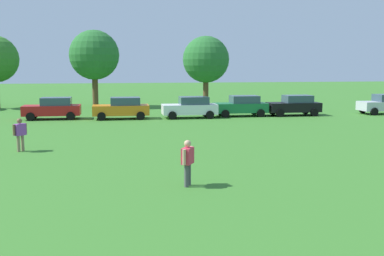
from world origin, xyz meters
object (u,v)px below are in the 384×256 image
object	(u,v)px
adult_bystander	(188,159)
tree_far_right	(206,60)
bystander_near_trees	(20,132)
parked_car_orange_1	(122,108)
parked_car_green_3	(241,106)
parked_car_white_2	(191,107)
tree_right	(94,55)
parked_car_red_0	(53,108)
parked_car_black_4	(294,105)

from	to	relation	value
adult_bystander	tree_far_right	bearing A→B (deg)	-162.83
bystander_near_trees	tree_far_right	bearing A→B (deg)	10.89
parked_car_orange_1	parked_car_green_3	size ratio (longest dim) A/B	1.00
parked_car_white_2	tree_right	xyz separation A→B (m)	(-7.77, 10.83, 4.27)
parked_car_red_0	parked_car_orange_1	bearing A→B (deg)	172.19
parked_car_red_0	parked_car_black_4	distance (m)	19.41
parked_car_green_3	tree_far_right	size ratio (longest dim) A/B	0.62
parked_car_green_3	tree_far_right	bearing A→B (deg)	-77.99
adult_bystander	parked_car_green_3	distance (m)	22.34
parked_car_red_0	parked_car_green_3	distance (m)	14.91
parked_car_green_3	parked_car_black_4	xyz separation A→B (m)	(4.49, -0.22, 0.00)
parked_car_orange_1	parked_car_white_2	distance (m)	5.36
bystander_near_trees	parked_car_red_0	bearing A→B (deg)	44.54
adult_bystander	tree_right	size ratio (longest dim) A/B	0.21
parked_car_red_0	parked_car_white_2	world-z (taller)	same
tree_right	bystander_near_trees	bearing A→B (deg)	-96.44
parked_car_orange_1	parked_car_white_2	xyz separation A→B (m)	(5.35, -0.22, 0.00)
parked_car_white_2	parked_car_orange_1	bearing A→B (deg)	-2.38
parked_car_green_3	adult_bystander	bearing A→B (deg)	69.57
parked_car_green_3	tree_far_right	world-z (taller)	tree_far_right
bystander_near_trees	parked_car_red_0	size ratio (longest dim) A/B	0.37
parked_car_red_0	tree_right	world-z (taller)	tree_right
adult_bystander	parked_car_red_0	xyz separation A→B (m)	(-7.11, 21.31, -0.10)
parked_car_red_0	parked_car_orange_1	distance (m)	5.30
parked_car_orange_1	parked_car_black_4	distance (m)	14.15
bystander_near_trees	tree_right	size ratio (longest dim) A/B	0.21
parked_car_red_0	tree_right	bearing A→B (deg)	-105.97
parked_car_red_0	parked_car_green_3	world-z (taller)	same
bystander_near_trees	tree_far_right	xyz separation A→B (m)	(13.21, 20.41, 3.72)
adult_bystander	parked_car_green_3	bearing A→B (deg)	-170.68
bystander_near_trees	tree_right	distance (m)	24.02
parked_car_red_0	parked_car_green_3	bearing A→B (deg)	178.56
bystander_near_trees	parked_car_black_4	size ratio (longest dim) A/B	0.37
tree_far_right	parked_car_orange_1	bearing A→B (deg)	-137.26
parked_car_red_0	parked_car_black_4	bearing A→B (deg)	178.24
parked_car_orange_1	parked_car_black_4	xyz separation A→B (m)	(14.15, 0.12, 0.00)
parked_car_orange_1	parked_car_green_3	xyz separation A→B (m)	(9.66, 0.35, 0.00)
bystander_near_trees	parked_car_red_0	xyz separation A→B (m)	(-0.18, 13.62, -0.10)
parked_car_orange_1	tree_right	world-z (taller)	tree_right
parked_car_white_2	tree_far_right	world-z (taller)	tree_far_right
parked_car_green_3	tree_right	world-z (taller)	tree_right
parked_car_white_2	tree_far_right	size ratio (longest dim) A/B	0.62
adult_bystander	parked_car_black_4	world-z (taller)	parked_car_black_4
adult_bystander	bystander_near_trees	distance (m)	10.36
adult_bystander	tree_far_right	xyz separation A→B (m)	(6.27, 28.10, 3.72)
adult_bystander	parked_car_black_4	size ratio (longest dim) A/B	0.37
adult_bystander	parked_car_white_2	size ratio (longest dim) A/B	0.37
adult_bystander	bystander_near_trees	xyz separation A→B (m)	(-6.93, 7.70, -0.00)
tree_far_right	parked_car_black_4	bearing A→B (deg)	-50.85
bystander_near_trees	parked_car_red_0	distance (m)	13.62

